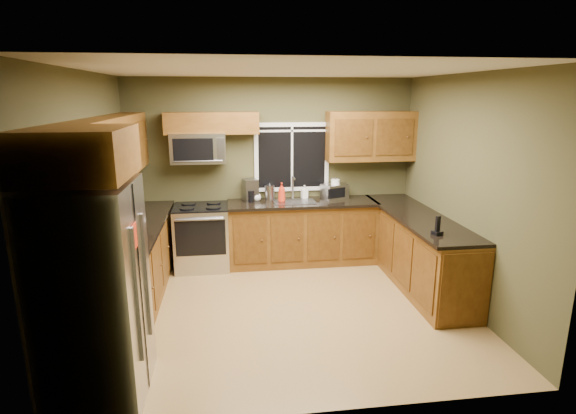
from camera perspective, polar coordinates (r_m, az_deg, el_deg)
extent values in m
plane|color=olive|center=(5.43, -0.03, -12.78)|extent=(4.20, 4.20, 0.00)
plane|color=white|center=(4.85, -0.04, 16.99)|extent=(4.20, 4.20, 0.00)
plane|color=#423F23|center=(6.73, -2.07, 4.62)|extent=(4.20, 0.00, 4.20)
plane|color=#423F23|center=(3.26, 4.16, -5.72)|extent=(4.20, 0.00, 4.20)
plane|color=#423F23|center=(5.14, -23.93, 0.45)|extent=(0.00, 3.60, 3.60)
plane|color=#423F23|center=(5.64, 21.64, 1.79)|extent=(0.00, 3.60, 3.60)
cube|color=white|center=(6.72, 0.49, 6.34)|extent=(1.12, 0.03, 1.02)
cube|color=black|center=(6.71, 0.51, 6.33)|extent=(1.00, 0.01, 0.90)
cube|color=white|center=(6.70, 0.51, 6.32)|extent=(0.03, 0.01, 0.90)
cube|color=white|center=(6.66, 0.52, 9.65)|extent=(1.00, 0.01, 0.03)
cube|color=brown|center=(5.76, -18.87, -7.06)|extent=(0.60, 2.65, 0.90)
cube|color=black|center=(5.61, -19.00, -2.57)|extent=(0.65, 2.65, 0.04)
cube|color=brown|center=(6.70, 1.79, -3.34)|extent=(2.17, 0.60, 0.90)
cube|color=black|center=(6.55, 1.86, 0.52)|extent=(2.17, 0.65, 0.04)
cube|color=brown|center=(6.21, 16.02, -5.30)|extent=(0.60, 2.50, 0.90)
cube|color=#502E0E|center=(5.17, 21.60, -9.78)|extent=(0.56, 0.02, 0.82)
cube|color=black|center=(6.07, 16.10, -1.13)|extent=(0.65, 2.50, 0.04)
cube|color=brown|center=(5.47, -21.44, 6.88)|extent=(0.33, 2.65, 0.72)
cube|color=brown|center=(6.45, -9.64, 10.47)|extent=(1.30, 0.33, 0.30)
cube|color=brown|center=(6.79, 10.45, 8.83)|extent=(1.30, 0.33, 0.72)
cube|color=brown|center=(3.70, -25.04, 6.19)|extent=(0.72, 0.90, 0.38)
cube|color=#B7B7BC|center=(3.99, -23.34, -10.07)|extent=(0.72, 0.90, 1.80)
cube|color=slate|center=(3.70, -18.63, -10.67)|extent=(0.03, 0.04, 1.10)
cube|color=slate|center=(4.06, -17.60, -8.33)|extent=(0.03, 0.04, 1.10)
cube|color=black|center=(3.90, -18.11, -10.12)|extent=(0.01, 0.02, 1.78)
cube|color=red|center=(3.64, -18.90, -3.54)|extent=(0.01, 0.14, 0.20)
cube|color=#B7B7BC|center=(6.60, -10.84, -3.85)|extent=(0.76, 0.65, 0.90)
cube|color=black|center=(6.48, -11.03, -0.02)|extent=(0.76, 0.64, 0.03)
cube|color=black|center=(6.26, -11.04, -3.90)|extent=(0.68, 0.02, 0.50)
cylinder|color=slate|center=(6.16, -11.17, -1.57)|extent=(0.64, 0.04, 0.04)
cylinder|color=black|center=(6.35, -12.73, -0.16)|extent=(0.20, 0.20, 0.01)
cylinder|color=black|center=(6.33, -9.48, -0.05)|extent=(0.20, 0.20, 0.01)
cylinder|color=black|center=(6.62, -12.53, 0.43)|extent=(0.20, 0.20, 0.01)
cylinder|color=black|center=(6.60, -9.41, 0.53)|extent=(0.20, 0.20, 0.01)
cube|color=#B7B7BC|center=(6.47, -11.30, 7.38)|extent=(0.76, 0.38, 0.42)
cube|color=black|center=(6.28, -11.96, 7.15)|extent=(0.54, 0.01, 0.30)
cube|color=slate|center=(6.26, -8.56, 7.28)|extent=(0.10, 0.01, 0.30)
cylinder|color=slate|center=(6.28, -11.35, 5.71)|extent=(0.66, 0.02, 0.02)
cube|color=slate|center=(6.53, 0.86, 0.63)|extent=(0.60, 0.42, 0.02)
cylinder|color=#B7B7BC|center=(6.69, 0.61, 2.48)|extent=(0.03, 0.03, 0.34)
cylinder|color=#B7B7BC|center=(6.58, 0.72, 3.71)|extent=(0.03, 0.18, 0.03)
cube|color=#B7B7BC|center=(6.76, 5.92, 2.01)|extent=(0.42, 0.37, 0.22)
cube|color=black|center=(6.63, 6.19, 1.76)|extent=(0.28, 0.12, 0.15)
cube|color=slate|center=(6.60, -4.82, 2.19)|extent=(0.24, 0.27, 0.32)
cylinder|color=black|center=(6.53, -4.76, 1.39)|extent=(0.14, 0.14, 0.17)
cylinder|color=#B7B7BC|center=(6.63, -2.35, 1.82)|extent=(0.17, 0.17, 0.22)
cone|color=black|center=(6.61, -2.36, 2.90)|extent=(0.12, 0.12, 0.06)
cylinder|color=white|center=(6.74, 6.00, 2.29)|extent=(0.16, 0.16, 0.29)
cylinder|color=slate|center=(6.71, 6.04, 3.60)|extent=(0.03, 0.03, 0.04)
imported|color=red|center=(6.49, -0.81, 1.87)|extent=(0.11, 0.11, 0.28)
imported|color=white|center=(6.75, 2.10, 1.95)|extent=(0.10, 0.10, 0.20)
imported|color=white|center=(6.57, -4.04, 1.49)|extent=(0.16, 0.16, 0.17)
cube|color=black|center=(5.26, 18.40, -3.14)|extent=(0.12, 0.12, 0.04)
cube|color=black|center=(5.23, 18.49, -2.01)|extent=(0.06, 0.04, 0.17)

